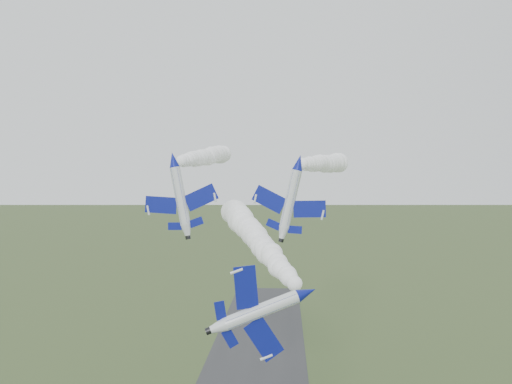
% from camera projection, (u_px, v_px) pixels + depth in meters
% --- Properties ---
extents(jet_lead, '(4.54, 12.32, 9.70)m').
position_uv_depth(jet_lead, '(307.00, 293.00, 60.14)').
color(jet_lead, silver).
extents(smoke_trail_jet_lead, '(22.08, 73.07, 5.54)m').
position_uv_depth(smoke_trail_jet_lead, '(254.00, 235.00, 99.27)').
color(smoke_trail_jet_lead, white).
extents(jet_pair_left, '(10.67, 13.03, 3.62)m').
position_uv_depth(jet_pair_left, '(173.00, 159.00, 83.53)').
color(jet_pair_left, silver).
extents(smoke_trail_jet_pair_left, '(7.08, 72.49, 4.60)m').
position_uv_depth(smoke_trail_jet_pair_left, '(208.00, 156.00, 123.15)').
color(smoke_trail_jet_pair_left, white).
extents(jet_pair_right, '(10.87, 13.19, 3.84)m').
position_uv_depth(jet_pair_right, '(299.00, 162.00, 83.32)').
color(jet_pair_right, silver).
extents(smoke_trail_jet_pair_right, '(14.90, 71.36, 4.75)m').
position_uv_depth(smoke_trail_jet_pair_right, '(326.00, 163.00, 121.52)').
color(smoke_trail_jet_pair_right, white).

